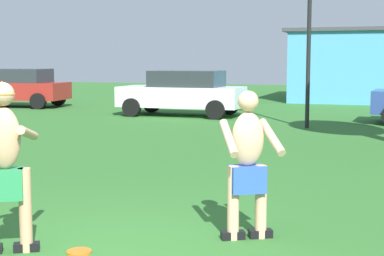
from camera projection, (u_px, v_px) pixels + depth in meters
The scene contains 6 objects.
player_with_cap at pixel (5, 159), 5.92m from camera, with size 0.65×0.80×1.76m.
player_in_blue at pixel (248, 162), 6.39m from camera, with size 0.78×0.73×1.64m.
frisbee at pixel (79, 252), 6.00m from camera, with size 0.25×0.25×0.03m, color orange.
car_red_near_post at pixel (16, 87), 24.40m from camera, with size 4.47×2.41×1.58m.
car_white_far_end at pixel (183, 92), 20.54m from camera, with size 4.31×2.04×1.58m.
lamp_post at pixel (310, 2), 16.51m from camera, with size 0.60×0.24×5.85m.
Camera 1 is at (2.65, -5.02, 1.97)m, focal length 54.98 mm.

